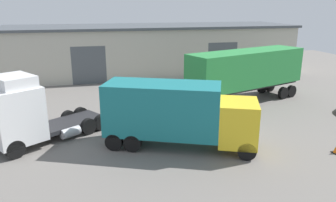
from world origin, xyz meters
TOP-DOWN VIEW (x-y plane):
  - ground_plane at (0.00, 0.00)m, footprint 60.00×60.00m
  - warehouse_building at (0.00, 18.16)m, footprint 31.32×8.84m
  - tractor_unit_white at (-10.32, 0.11)m, footprint 6.60×5.55m
  - container_trailer_green at (4.98, 4.97)m, footprint 10.29×5.66m
  - box_truck_yellow at (-2.44, -1.90)m, footprint 8.19×5.32m
  - oil_drum at (-1.32, 3.67)m, footprint 0.58×0.58m

SIDE VIEW (x-z plane):
  - ground_plane at x=0.00m, z-range 0.00..0.00m
  - oil_drum at x=-1.32m, z-range 0.00..0.88m
  - tractor_unit_white at x=-10.32m, z-range -0.12..3.80m
  - box_truck_yellow at x=-2.44m, z-range 0.20..3.65m
  - container_trailer_green at x=4.98m, z-range 0.55..4.56m
  - warehouse_building at x=0.00m, z-range 0.01..5.20m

